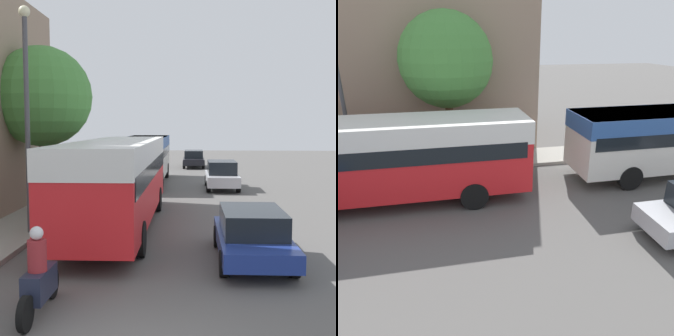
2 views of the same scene
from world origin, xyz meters
TOP-DOWN VIEW (x-y plane):
  - building_midblock at (-9.64, 12.29)m, footprint 6.88×9.80m
  - bus_lead at (-1.64, 9.73)m, footprint 2.50×11.13m
  - pedestrian_near_curb at (-4.30, 9.38)m, footprint 0.38×0.38m
  - street_tree at (-5.21, 12.66)m, footprint 4.07×4.07m
  - lamp_post at (-4.35, 8.44)m, footprint 0.36×0.36m

SIDE VIEW (x-z plane):
  - pedestrian_near_curb at x=-4.30m, z-range 0.18..2.03m
  - bus_lead at x=-1.64m, z-range 0.46..3.54m
  - lamp_post at x=-4.35m, z-range 0.74..7.91m
  - building_midblock at x=-9.64m, z-range 0.00..8.87m
  - street_tree at x=-5.21m, z-range 1.42..8.08m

